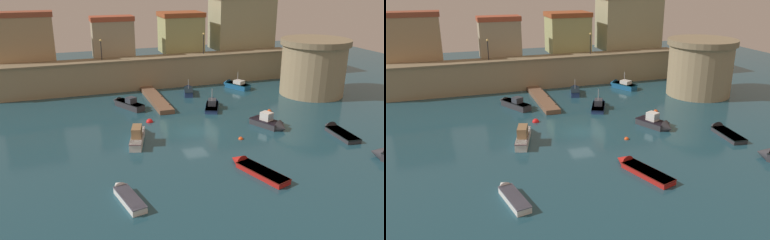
% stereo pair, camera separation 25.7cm
% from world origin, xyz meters
% --- Properties ---
extents(ground_plane, '(109.67, 109.67, 0.00)m').
position_xyz_m(ground_plane, '(0.00, 0.00, 0.00)').
color(ground_plane, '#1E4756').
extents(quay_wall, '(45.35, 3.37, 4.61)m').
position_xyz_m(quay_wall, '(0.00, 19.81, 2.32)').
color(quay_wall, '#9E8966').
rests_on(quay_wall, ground).
extents(old_town_backdrop, '(43.83, 5.90, 8.85)m').
position_xyz_m(old_town_backdrop, '(5.49, 23.76, 8.23)').
color(old_town_backdrop, tan).
rests_on(old_town_backdrop, ground).
extents(fortress_tower, '(9.55, 9.55, 7.84)m').
position_xyz_m(fortress_tower, '(20.64, 8.76, 3.98)').
color(fortress_tower, '#9E8966').
rests_on(fortress_tower, ground).
extents(pier_dock, '(1.87, 11.77, 0.70)m').
position_xyz_m(pier_dock, '(-1.33, 12.39, 0.29)').
color(pier_dock, brown).
rests_on(pier_dock, ground).
extents(quay_lamp_0, '(0.32, 0.32, 2.96)m').
position_xyz_m(quay_lamp_0, '(-7.30, 19.81, 6.62)').
color(quay_lamp_0, black).
rests_on(quay_lamp_0, quay_wall).
extents(quay_lamp_1, '(0.32, 0.32, 3.21)m').
position_xyz_m(quay_lamp_1, '(8.25, 19.81, 6.77)').
color(quay_lamp_1, black).
rests_on(quay_lamp_1, quay_wall).
extents(moored_boat_0, '(2.10, 5.09, 1.07)m').
position_xyz_m(moored_boat_0, '(-9.54, -11.36, 0.31)').
color(moored_boat_0, white).
rests_on(moored_boat_0, ground).
extents(moored_boat_1, '(3.33, 6.47, 1.38)m').
position_xyz_m(moored_boat_1, '(1.64, -10.26, 0.27)').
color(moored_boat_1, red).
rests_on(moored_boat_1, ground).
extents(moored_boat_2, '(2.90, 6.43, 1.95)m').
position_xyz_m(moored_boat_2, '(-6.39, -0.42, 0.63)').
color(moored_boat_2, white).
rests_on(moored_boat_2, ground).
extents(moored_boat_3, '(3.54, 5.46, 3.20)m').
position_xyz_m(moored_boat_3, '(4.97, 7.60, 0.35)').
color(moored_boat_3, navy).
rests_on(moored_boat_3, ground).
extents(moored_boat_4, '(3.28, 4.70, 2.04)m').
position_xyz_m(moored_boat_4, '(8.38, -1.46, 0.49)').
color(moored_boat_4, '#333338').
rests_on(moored_boat_4, ground).
extents(moored_boat_6, '(1.94, 5.56, 1.46)m').
position_xyz_m(moored_boat_6, '(14.26, -5.24, 0.25)').
color(moored_boat_6, '#333338').
rests_on(moored_boat_6, ground).
extents(moored_boat_7, '(3.48, 4.88, 2.85)m').
position_xyz_m(moored_boat_7, '(11.65, 15.37, 0.47)').
color(moored_boat_7, '#195689').
rests_on(moored_boat_7, ground).
extents(moored_boat_8, '(3.86, 5.76, 1.75)m').
position_xyz_m(moored_boat_8, '(-5.57, 11.08, 0.50)').
color(moored_boat_8, '#333338').
rests_on(moored_boat_8, ground).
extents(moored_boat_9, '(2.37, 4.61, 2.30)m').
position_xyz_m(moored_boat_9, '(4.05, 14.66, 0.41)').
color(moored_boat_9, navy).
rests_on(moored_boat_9, ground).
extents(mooring_buoy_0, '(0.50, 0.50, 0.50)m').
position_xyz_m(mooring_buoy_0, '(3.77, -3.50, 0.00)').
color(mooring_buoy_0, '#EA4C19').
rests_on(mooring_buoy_0, ground).
extents(mooring_buoy_1, '(0.79, 0.79, 0.79)m').
position_xyz_m(mooring_buoy_1, '(-4.02, 4.59, 0.00)').
color(mooring_buoy_1, red).
rests_on(mooring_buoy_1, ground).
extents(mooring_buoy_2, '(0.55, 0.55, 0.55)m').
position_xyz_m(mooring_buoy_2, '(11.04, 3.54, 0.00)').
color(mooring_buoy_2, '#EA4C19').
rests_on(mooring_buoy_2, ground).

